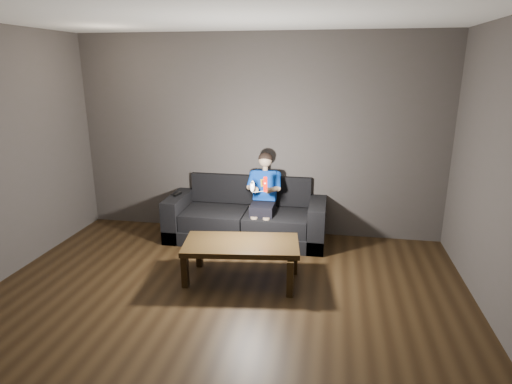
# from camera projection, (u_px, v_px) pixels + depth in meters

# --- Properties ---
(floor) EXTENTS (5.00, 5.00, 0.00)m
(floor) POSITION_uv_depth(u_px,v_px,m) (209.00, 331.00, 3.81)
(floor) COLOR black
(floor) RESTS_ON ground
(back_wall) EXTENTS (5.00, 0.04, 2.70)m
(back_wall) POSITION_uv_depth(u_px,v_px,m) (258.00, 137.00, 5.78)
(back_wall) COLOR #403C38
(back_wall) RESTS_ON ground
(ceiling) EXTENTS (5.00, 5.00, 0.02)m
(ceiling) POSITION_uv_depth(u_px,v_px,m) (197.00, 3.00, 3.04)
(ceiling) COLOR white
(ceiling) RESTS_ON back_wall
(sofa) EXTENTS (2.11, 0.91, 0.81)m
(sofa) POSITION_uv_depth(u_px,v_px,m) (247.00, 219.00, 5.83)
(sofa) COLOR black
(sofa) RESTS_ON floor
(child) EXTENTS (0.45, 0.55, 1.10)m
(child) POSITION_uv_depth(u_px,v_px,m) (264.00, 190.00, 5.62)
(child) COLOR black
(child) RESTS_ON sofa
(wii_remote_red) EXTENTS (0.06, 0.08, 0.19)m
(wii_remote_red) POSITION_uv_depth(u_px,v_px,m) (265.00, 184.00, 5.14)
(wii_remote_red) COLOR #CE0900
(wii_remote_red) RESTS_ON child
(nunchuk_white) EXTENTS (0.06, 0.09, 0.15)m
(nunchuk_white) POSITION_uv_depth(u_px,v_px,m) (252.00, 186.00, 5.19)
(nunchuk_white) COLOR silver
(nunchuk_white) RESTS_ON child
(wii_remote_black) EXTENTS (0.07, 0.16, 0.03)m
(wii_remote_black) POSITION_uv_depth(u_px,v_px,m) (178.00, 194.00, 5.83)
(wii_remote_black) COLOR black
(wii_remote_black) RESTS_ON sofa
(coffee_table) EXTENTS (1.30, 0.77, 0.45)m
(coffee_table) POSITION_uv_depth(u_px,v_px,m) (241.00, 248.00, 4.61)
(coffee_table) COLOR black
(coffee_table) RESTS_ON floor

